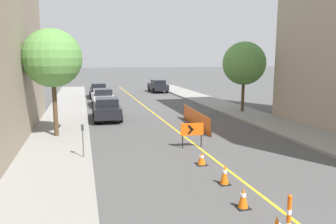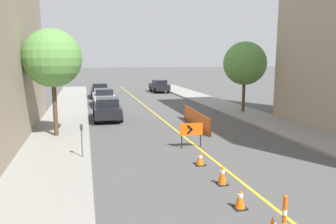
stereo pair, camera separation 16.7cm
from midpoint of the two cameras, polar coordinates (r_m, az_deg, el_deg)
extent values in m
cube|color=gold|center=(26.42, -2.81, -0.11)|extent=(0.12, 49.37, 0.01)
cube|color=gray|center=(25.90, -17.58, -0.57)|extent=(3.19, 49.37, 0.15)
cube|color=gray|center=(28.55, 10.56, 0.61)|extent=(3.19, 49.37, 0.15)
cube|color=black|center=(10.27, 12.43, -15.93)|extent=(0.38, 0.38, 0.03)
cone|color=orange|center=(10.13, 12.50, -14.30)|extent=(0.31, 0.31, 0.61)
cylinder|color=white|center=(10.11, 12.51, -13.92)|extent=(0.16, 0.16, 0.10)
cube|color=black|center=(11.88, 9.37, -12.23)|extent=(0.37, 0.37, 0.03)
cone|color=orange|center=(11.75, 9.42, -10.57)|extent=(0.30, 0.30, 0.70)
cylinder|color=white|center=(11.72, 9.43, -10.18)|extent=(0.16, 0.16, 0.11)
cube|color=black|center=(13.77, 5.51, -9.07)|extent=(0.43, 0.43, 0.03)
cone|color=orange|center=(13.69, 5.53, -7.99)|extent=(0.34, 0.34, 0.51)
cylinder|color=white|center=(13.67, 5.54, -7.74)|extent=(0.18, 0.18, 0.08)
cylinder|color=#EF560C|center=(8.39, 19.67, -17.66)|extent=(0.10, 0.10, 1.19)
cylinder|color=white|center=(8.27, 19.77, -16.03)|extent=(0.11, 0.11, 0.12)
sphere|color=#EF560C|center=(8.13, 19.92, -13.72)|extent=(0.11, 0.11, 0.11)
cube|color=#EF560C|center=(16.06, 3.93, -3.01)|extent=(1.14, 0.14, 0.60)
cube|color=black|center=(15.97, 3.69, -2.76)|extent=(0.30, 0.04, 0.30)
cube|color=black|center=(16.01, 3.69, -3.36)|extent=(0.30, 0.04, 0.30)
cylinder|color=black|center=(16.06, 2.27, -5.24)|extent=(0.06, 0.06, 0.62)
cylinder|color=black|center=(16.36, 5.52, -5.00)|extent=(0.06, 0.06, 0.62)
cube|color=#EF560C|center=(21.14, 4.64, -1.15)|extent=(0.33, 6.01, 1.01)
cylinder|color=#262626|center=(18.34, 7.30, -2.84)|extent=(0.05, 0.05, 1.01)
cylinder|color=#262626|center=(24.00, 2.62, 0.13)|extent=(0.05, 0.05, 1.01)
cube|color=black|center=(23.73, -10.82, 0.30)|extent=(1.89, 4.34, 0.72)
cube|color=black|center=(23.43, -10.83, 1.76)|extent=(1.57, 1.97, 0.55)
cylinder|color=black|center=(25.06, -12.96, -0.12)|extent=(0.23, 0.64, 0.64)
cylinder|color=black|center=(25.17, -9.07, 0.04)|extent=(0.23, 0.64, 0.64)
cylinder|color=black|center=(22.44, -12.74, -1.22)|extent=(0.23, 0.64, 0.64)
cylinder|color=black|center=(22.55, -8.39, -1.03)|extent=(0.23, 0.64, 0.64)
cube|color=silver|center=(30.64, -11.44, 2.32)|extent=(1.92, 4.35, 0.72)
cube|color=black|center=(30.36, -11.46, 3.46)|extent=(1.59, 1.98, 0.55)
cylinder|color=black|center=(31.97, -13.09, 1.90)|extent=(0.24, 0.65, 0.64)
cylinder|color=black|center=(32.06, -10.04, 2.02)|extent=(0.24, 0.65, 0.64)
cylinder|color=black|center=(29.33, -12.93, 1.24)|extent=(0.24, 0.65, 0.64)
cylinder|color=black|center=(29.43, -9.61, 1.38)|extent=(0.24, 0.65, 0.64)
cube|color=black|center=(37.37, -12.15, 3.54)|extent=(1.81, 4.30, 0.72)
cube|color=black|center=(37.10, -12.16, 4.49)|extent=(1.53, 1.94, 0.55)
cylinder|color=black|center=(38.71, -13.49, 3.16)|extent=(0.22, 0.64, 0.64)
cylinder|color=black|center=(38.78, -10.96, 3.25)|extent=(0.22, 0.64, 0.64)
cylinder|color=black|center=(36.06, -13.38, 2.72)|extent=(0.22, 0.64, 0.64)
cylinder|color=black|center=(36.13, -10.67, 2.82)|extent=(0.22, 0.64, 0.64)
cube|color=black|center=(42.25, -1.90, 4.41)|extent=(1.93, 4.35, 0.72)
cube|color=black|center=(41.99, -1.84, 5.24)|extent=(1.59, 1.98, 0.55)
cylinder|color=black|center=(43.41, -3.40, 4.05)|extent=(0.24, 0.65, 0.64)
cylinder|color=black|center=(43.77, -1.20, 4.11)|extent=(0.24, 0.65, 0.64)
cylinder|color=black|center=(40.81, -2.66, 3.72)|extent=(0.24, 0.65, 0.64)
cylinder|color=black|center=(41.20, -0.33, 3.78)|extent=(0.24, 0.65, 0.64)
cylinder|color=#4C4C51|center=(14.55, -14.89, -5.36)|extent=(0.05, 0.05, 1.17)
cube|color=#33383D|center=(14.39, -15.01, -2.67)|extent=(0.12, 0.10, 0.22)
sphere|color=#33383D|center=(14.37, -15.03, -2.24)|extent=(0.11, 0.11, 0.11)
cylinder|color=#4C3823|center=(18.77, -19.30, 0.63)|extent=(0.24, 0.24, 3.04)
sphere|color=#568E42|center=(18.57, -19.75, 8.84)|extent=(3.10, 3.10, 3.10)
cylinder|color=#4C3823|center=(26.72, 12.73, 2.84)|extent=(0.24, 0.24, 2.52)
sphere|color=#568E42|center=(26.55, 12.93, 8.27)|extent=(3.38, 3.38, 3.38)
camera|label=1|loc=(0.08, -90.23, -0.04)|focal=35.00mm
camera|label=2|loc=(0.08, 89.77, 0.04)|focal=35.00mm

